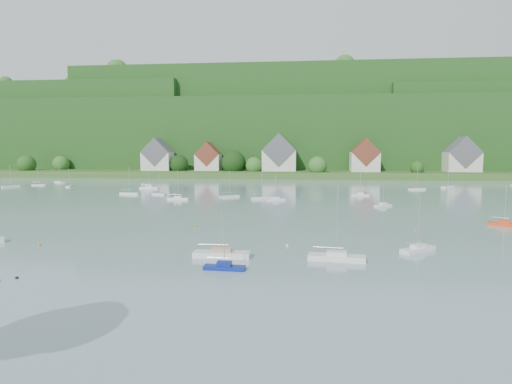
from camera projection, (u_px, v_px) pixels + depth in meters
far_shore_strip at (271, 173)px, 221.90m from camera, size 600.00×60.00×3.00m
forested_ridge at (279, 135)px, 287.58m from camera, size 620.00×181.22×69.89m
village_building_0 at (158, 157)px, 213.96m from camera, size 14.00×10.40×16.00m
village_building_1 at (208, 159)px, 213.41m from camera, size 12.00×9.36×14.00m
village_building_2 at (279, 156)px, 208.63m from camera, size 16.00×11.44×18.00m
village_building_3 at (365, 158)px, 202.58m from camera, size 13.00×10.40×15.50m
village_building_4 at (462, 157)px, 201.84m from camera, size 15.00×10.40×16.50m
near_sailboat_1 at (224, 266)px, 49.22m from camera, size 4.79×1.60×6.37m
near_sailboat_2 at (222, 253)px, 54.89m from camera, size 7.18×2.02×9.69m
near_sailboat_3 at (418, 249)px, 57.85m from camera, size 5.33×4.79×7.59m
near_sailboat_4 at (337, 257)px, 53.24m from camera, size 7.12×2.75×9.37m
near_sailboat_5 at (504, 224)px, 77.03m from camera, size 5.43×3.98×7.27m
mooring_buoy_0 at (39, 246)px, 61.25m from camera, size 0.44×0.44×0.44m
mooring_buoy_1 at (287, 246)px, 61.05m from camera, size 0.44×0.44×0.44m
mooring_buoy_2 at (415, 230)px, 72.91m from camera, size 0.45×0.45×0.45m
mooring_buoy_3 at (195, 227)px, 76.47m from camera, size 0.44×0.44×0.44m
duck_pair at (8, 279)px, 45.38m from camera, size 1.62×1.45×0.29m
far_sailboat_cluster at (267, 191)px, 138.25m from camera, size 189.40×66.24×8.71m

